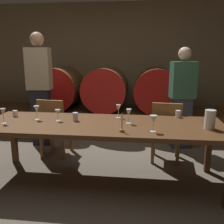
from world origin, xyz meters
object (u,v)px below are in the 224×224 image
Objects in this scene: dining_table at (102,128)px; cup_center at (75,117)px; guest_left at (40,88)px; cup_right at (178,114)px; wine_barrel_left at (60,88)px; chair_right at (166,129)px; wine_barrel_center at (106,89)px; guest_right at (182,98)px; chair_left at (54,125)px; cup_left at (15,114)px; wine_barrel_right at (156,90)px; pitcher at (210,119)px; wine_glass_center_right at (118,108)px; wine_glass_right at (129,113)px; candle_center at (122,126)px; wine_glass_far_right at (153,120)px; wine_glass_far_left at (3,113)px; wine_glass_left at (37,110)px; wine_glass_center_left at (58,113)px.

dining_table is 27.75× the size of cup_center.
guest_left reaches higher than cup_right.
wine_barrel_left reaches higher than chair_right.
guest_right reaches higher than wine_barrel_center.
guest_left is (-0.38, 0.48, 0.47)m from chair_left.
cup_left is at bearing 61.74° from chair_left.
wine_barrel_right is 2.22m from pitcher.
chair_right is 0.82m from wine_glass_center_right.
pitcher reaches higher than wine_glass_right.
candle_center is at bearing 143.32° from chair_left.
wine_barrel_left is at bearing 119.32° from dining_table.
wine_glass_center_right is at bearing 120.28° from wine_glass_right.
wine_glass_far_right is (0.58, -0.26, 0.19)m from dining_table.
wine_barrel_right is 2.12m from chair_left.
guest_left reaches higher than wine_glass_right.
pitcher reaches higher than wine_glass_far_left.
wine_glass_left reaches higher than cup_left.
dining_table is 1.06m from chair_right.
guest_left reaches higher than chair_left.
guest_right is 20.74× the size of cup_left.
candle_center is 0.59m from wine_glass_center_right.
wine_barrel_left is at bearing 126.74° from wine_glass_far_right.
wine_barrel_left is 1.05× the size of chair_right.
pitcher is 2.37m from cup_left.
chair_right is at bearing 22.33° from wine_glass_far_left.
pitcher is (1.19, -0.07, 0.16)m from dining_table.
cup_left is (-2.35, 0.27, -0.06)m from pitcher.
guest_left reaches higher than wine_glass_far_left.
wine_barrel_center is 2.50m from wine_glass_far_right.
dining_table is 36.11× the size of cup_left.
wine_barrel_center is 6.55× the size of wine_glass_center_left.
wine_barrel_right is 2.54m from wine_glass_left.
guest_left reaches higher than dining_table.
cup_center is at bearing 160.05° from wine_glass_far_right.
cup_right reaches higher than dining_table.
dining_table is at bearing -83.17° from wine_barrel_center.
wine_glass_left is (0.01, -0.62, 0.37)m from chair_left.
pitcher is 1.21× the size of wine_glass_right.
wine_barrel_left is 2.19m from cup_center.
cup_right is (2.10, -1.69, -0.07)m from wine_barrel_left.
guest_right is at bearing 79.05° from cup_right.
cup_left is at bearing 165.43° from wine_glass_far_right.
wine_barrel_left reaches higher than wine_glass_far_right.
wine_glass_center_left is (0.63, -2.05, -0.01)m from wine_barrel_left.
wine_glass_center_left is at bearing 175.98° from pitcher.
cup_center is (0.88, -1.10, -0.18)m from guest_left.
cup_right is (1.17, -1.69, -0.07)m from wine_barrel_center.
wine_glass_far_left reaches higher than wine_glass_far_right.
dining_table is 1.01m from cup_right.
wine_barrel_right is at bearing 50.31° from wine_glass_far_left.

